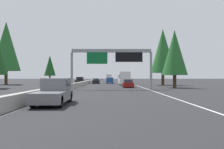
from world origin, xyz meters
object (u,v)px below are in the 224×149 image
(sedan_distant_b, at_px, (96,81))
(sedan_far_right, at_px, (128,84))
(box_truck_near_center, at_px, (109,77))
(minivan_mid_left, at_px, (110,80))
(conifer_left_mid, at_px, (6,46))
(oncoming_far, at_px, (80,80))
(pickup_near_right, at_px, (55,91))
(conifer_left_far, at_px, (50,66))
(conifer_right_near, at_px, (175,53))
(sign_gantry_overhead, at_px, (113,57))
(oncoming_near, at_px, (51,86))
(bus_distant_a, at_px, (124,78))
(conifer_right_mid, at_px, (163,51))

(sedan_distant_b, bearing_deg, sedan_far_right, -162.77)
(box_truck_near_center, bearing_deg, sedan_far_right, -176.79)
(minivan_mid_left, bearing_deg, conifer_left_mid, 110.53)
(oncoming_far, distance_m, conifer_left_mid, 21.28)
(pickup_near_right, height_order, sedan_distant_b, pickup_near_right)
(pickup_near_right, height_order, conifer_left_far, conifer_left_far)
(oncoming_far, xyz_separation_m, conifer_right_near, (-27.12, -20.00, 5.29))
(sign_gantry_overhead, relative_size, oncoming_far, 2.26)
(conifer_left_mid, bearing_deg, sign_gantry_overhead, -130.88)
(box_truck_near_center, bearing_deg, conifer_right_near, -170.13)
(box_truck_near_center, xyz_separation_m, sedan_distant_b, (-43.72, 3.33, -0.93))
(sign_gantry_overhead, xyz_separation_m, conifer_right_near, (4.89, -10.95, 1.23))
(sign_gantry_overhead, bearing_deg, sedan_far_right, -24.08)
(sign_gantry_overhead, height_order, box_truck_near_center, sign_gantry_overhead)
(minivan_mid_left, xyz_separation_m, oncoming_near, (-34.93, 8.45, -0.27))
(bus_distant_a, distance_m, conifer_right_near, 20.17)
(minivan_mid_left, relative_size, conifer_right_near, 0.49)
(minivan_mid_left, distance_m, oncoming_far, 8.59)
(sedan_far_right, relative_size, minivan_mid_left, 0.88)
(conifer_right_mid, bearing_deg, pickup_near_right, 157.08)
(sedan_far_right, distance_m, bus_distant_a, 16.54)
(conifer_left_mid, bearing_deg, sedan_distant_b, -73.36)
(minivan_mid_left, xyz_separation_m, conifer_left_far, (28.10, 24.12, 5.42))
(sedan_far_right, height_order, oncoming_near, same)
(minivan_mid_left, xyz_separation_m, conifer_right_near, (-27.30, -11.41, 5.26))
(sedan_far_right, height_order, conifer_left_mid, conifer_left_mid)
(box_truck_near_center, bearing_deg, sedan_distant_b, 175.64)
(sign_gantry_overhead, distance_m, conifer_right_mid, 22.04)
(sedan_far_right, distance_m, conifer_left_far, 60.77)
(bus_distant_a, relative_size, conifer_right_near, 1.13)
(sedan_distant_b, relative_size, conifer_left_mid, 0.28)
(sedan_far_right, distance_m, minivan_mid_left, 26.04)
(conifer_right_near, bearing_deg, pickup_near_right, 148.32)
(conifer_right_near, bearing_deg, sedan_far_right, 79.67)
(bus_distant_a, height_order, conifer_right_mid, conifer_right_mid)
(sedan_distant_b, xyz_separation_m, conifer_left_far, (31.16, 20.37, 5.69))
(minivan_mid_left, relative_size, conifer_left_far, 0.48)
(sign_gantry_overhead, distance_m, pickup_near_right, 20.93)
(oncoming_far, bearing_deg, conifer_right_near, 36.41)
(sign_gantry_overhead, relative_size, sedan_far_right, 2.88)
(bus_distant_a, height_order, oncoming_near, bus_distant_a)
(pickup_near_right, xyz_separation_m, conifer_left_mid, (42.64, 21.66, 8.57))
(pickup_near_right, xyz_separation_m, conifer_right_mid, (38.41, -16.25, 7.00))
(sedan_far_right, height_order, minivan_mid_left, minivan_mid_left)
(sedan_far_right, distance_m, conifer_left_mid, 34.33)
(pickup_near_right, xyz_separation_m, conifer_left_far, (80.34, 20.14, 5.45))
(sign_gantry_overhead, relative_size, conifer_right_mid, 0.97)
(minivan_mid_left, bearing_deg, pickup_near_right, 175.65)
(pickup_near_right, bearing_deg, conifer_right_mid, -22.92)
(minivan_mid_left, xyz_separation_m, sedan_distant_b, (-3.06, 3.75, -0.27))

